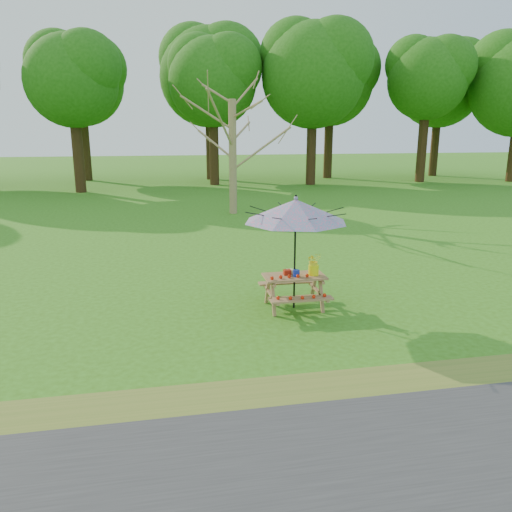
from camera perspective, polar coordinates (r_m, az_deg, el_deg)
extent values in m
plane|color=#366D14|center=(9.25, -14.05, -8.07)|extent=(120.00, 120.00, 0.00)
cube|color=olive|center=(6.74, -15.23, -17.05)|extent=(120.00, 1.20, 0.01)
cylinder|color=#8C6C4C|center=(20.86, -2.68, 11.17)|extent=(0.38, 0.38, 4.61)
cube|color=#9C7446|center=(9.81, 4.41, -2.34)|extent=(1.20, 0.62, 0.04)
cube|color=#9C7446|center=(9.39, 5.26, -4.98)|extent=(1.20, 0.22, 0.04)
cube|color=#9C7446|center=(10.40, 3.58, -3.01)|extent=(1.20, 0.22, 0.04)
cylinder|color=black|center=(9.68, 4.46, 0.36)|extent=(0.04, 0.04, 2.25)
cone|color=#2099B7|center=(9.52, 4.56, 5.18)|extent=(2.20, 2.20, 0.43)
sphere|color=#2099B7|center=(9.48, 4.59, 6.60)|extent=(0.08, 0.08, 0.08)
cube|color=#AF210E|center=(9.83, 3.58, -1.86)|extent=(0.14, 0.12, 0.10)
cylinder|color=#162BB8|center=(9.72, 4.62, -1.98)|extent=(0.13, 0.13, 0.13)
cube|color=silver|center=(9.96, 3.90, -1.73)|extent=(0.13, 0.13, 0.07)
cylinder|color=#FFF80D|center=(9.84, 6.59, -1.59)|extent=(0.20, 0.20, 0.20)
imported|color=yellow|center=(9.79, 6.63, -0.51)|extent=(0.30, 0.27, 0.30)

